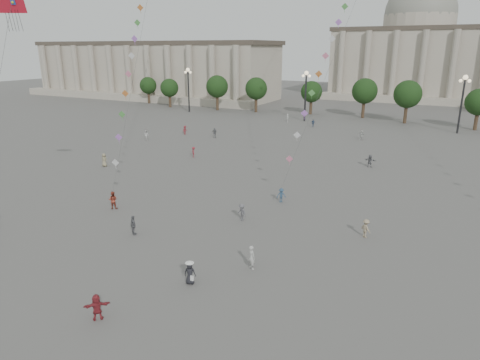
% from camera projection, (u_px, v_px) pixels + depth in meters
% --- Properties ---
extents(ground, '(360.00, 360.00, 0.00)m').
position_uv_depth(ground, '(166.00, 300.00, 27.19)').
color(ground, '#5A5754').
rests_on(ground, ground).
extents(hall_west, '(84.00, 26.22, 17.20)m').
position_uv_depth(hall_west, '(152.00, 70.00, 137.20)').
color(hall_west, '#ABA190').
rests_on(hall_west, ground).
extents(hall_central, '(48.30, 34.30, 35.50)m').
position_uv_depth(hall_central, '(415.00, 51.00, 132.64)').
color(hall_central, '#ABA190').
rests_on(hall_central, ground).
extents(tree_row, '(137.12, 5.12, 8.00)m').
position_uv_depth(tree_row, '(384.00, 96.00, 91.79)').
color(tree_row, '#392B1C').
rests_on(tree_row, ground).
extents(lamp_post_far_west, '(2.00, 0.90, 10.65)m').
position_uv_depth(lamp_post_far_west, '(188.00, 82.00, 104.11)').
color(lamp_post_far_west, '#262628').
rests_on(lamp_post_far_west, ground).
extents(lamp_post_mid_west, '(2.00, 0.90, 10.65)m').
position_uv_depth(lamp_post_mid_west, '(306.00, 87.00, 90.98)').
color(lamp_post_mid_west, '#262628').
rests_on(lamp_post_mid_west, ground).
extents(lamp_post_mid_east, '(2.00, 0.90, 10.65)m').
position_uv_depth(lamp_post_mid_east, '(463.00, 93.00, 77.86)').
color(lamp_post_mid_east, '#262628').
rests_on(lamp_post_mid_east, ground).
extents(person_crowd_0, '(0.93, 0.52, 1.50)m').
position_uv_depth(person_crowd_0, '(313.00, 123.00, 86.18)').
color(person_crowd_0, navy).
rests_on(person_crowd_0, ground).
extents(person_crowd_1, '(1.05, 0.97, 1.74)m').
position_uv_depth(person_crowd_1, '(147.00, 135.00, 73.97)').
color(person_crowd_1, silver).
rests_on(person_crowd_1, ground).
extents(person_crowd_2, '(0.82, 1.16, 1.62)m').
position_uv_depth(person_crowd_2, '(185.00, 130.00, 78.64)').
color(person_crowd_2, maroon).
rests_on(person_crowd_2, ground).
extents(person_crowd_4, '(1.27, 1.53, 1.65)m').
position_uv_depth(person_crowd_4, '(362.00, 135.00, 74.10)').
color(person_crowd_4, '#BABBB6').
rests_on(person_crowd_4, ground).
extents(person_crowd_6, '(1.20, 0.95, 1.62)m').
position_uv_depth(person_crowd_6, '(242.00, 212.00, 39.51)').
color(person_crowd_6, '#58575B').
rests_on(person_crowd_6, ground).
extents(person_crowd_10, '(0.66, 0.74, 1.71)m').
position_uv_depth(person_crowd_10, '(288.00, 118.00, 92.02)').
color(person_crowd_10, silver).
rests_on(person_crowd_10, ground).
extents(person_crowd_12, '(1.61, 0.75, 1.67)m').
position_uv_depth(person_crowd_12, '(370.00, 161.00, 57.28)').
color(person_crowd_12, slate).
rests_on(person_crowd_12, ground).
extents(person_crowd_13, '(0.79, 0.71, 1.81)m').
position_uv_depth(person_crowd_13, '(252.00, 257.00, 30.83)').
color(person_crowd_13, '#B0AFAB').
rests_on(person_crowd_13, ground).
extents(person_crowd_16, '(1.08, 0.64, 1.73)m').
position_uv_depth(person_crowd_16, '(215.00, 133.00, 75.97)').
color(person_crowd_16, '#5A5B5F').
rests_on(person_crowd_16, ground).
extents(person_crowd_17, '(1.06, 1.14, 1.54)m').
position_uv_depth(person_crowd_17, '(194.00, 152.00, 62.38)').
color(person_crowd_17, maroon).
rests_on(person_crowd_17, ground).
extents(person_crowd_18, '(0.93, 0.66, 1.80)m').
position_uv_depth(person_crowd_18, '(104.00, 160.00, 57.48)').
color(person_crowd_18, gray).
rests_on(person_crowd_18, ground).
extents(person_crowd_19, '(1.19, 1.12, 1.61)m').
position_uv_depth(person_crowd_19, '(366.00, 228.00, 36.00)').
color(person_crowd_19, '#9C8A6C').
rests_on(person_crowd_19, ground).
extents(tourist_2, '(1.43, 1.41, 1.64)m').
position_uv_depth(tourist_2, '(97.00, 307.00, 25.06)').
color(tourist_2, maroon).
rests_on(tourist_2, ground).
extents(tourist_3, '(1.09, 0.90, 1.75)m').
position_uv_depth(tourist_3, '(133.00, 225.00, 36.45)').
color(tourist_3, '#58585D').
rests_on(tourist_3, ground).
extents(kite_flyer_0, '(1.09, 1.00, 1.81)m').
position_uv_depth(kite_flyer_0, '(113.00, 200.00, 42.38)').
color(kite_flyer_0, maroon).
rests_on(kite_flyer_0, ground).
extents(kite_flyer_1, '(1.11, 1.02, 1.50)m').
position_uv_depth(kite_flyer_1, '(281.00, 195.00, 44.21)').
color(kite_flyer_1, navy).
rests_on(kite_flyer_1, ground).
extents(hat_person, '(0.90, 0.74, 1.69)m').
position_uv_depth(hat_person, '(190.00, 272.00, 28.87)').
color(hat_person, black).
rests_on(hat_person, ground).
extents(dragon_kite, '(2.14, 3.83, 17.96)m').
position_uv_depth(dragon_kite, '(12.00, 17.00, 33.98)').
color(dragon_kite, red).
rests_on(dragon_kite, ground).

